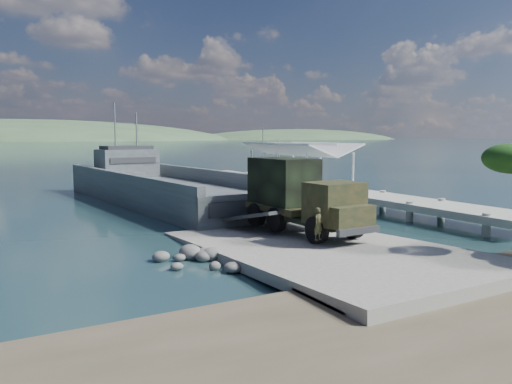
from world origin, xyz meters
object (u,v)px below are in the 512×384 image
(landing_craft, at_px, (166,193))
(soldier, at_px, (318,232))
(sailboat_near, at_px, (280,182))
(sailboat_far, at_px, (263,179))
(military_truck, at_px, (299,196))
(pier, at_px, (306,181))

(landing_craft, relative_size, soldier, 21.44)
(sailboat_near, height_order, sailboat_far, sailboat_far)
(sailboat_near, bearing_deg, military_truck, -119.49)
(pier, height_order, sailboat_near, sailboat_near)
(sailboat_near, xyz_separation_m, sailboat_far, (0.12, 4.23, 0.08))
(military_truck, height_order, soldier, military_truck)
(landing_craft, bearing_deg, military_truck, -91.19)
(sailboat_far, bearing_deg, pier, -98.51)
(pier, relative_size, soldier, 27.46)
(pier, xyz_separation_m, landing_craft, (-13.06, 3.04, -0.78))
(sailboat_near, distance_m, sailboat_far, 4.24)
(landing_craft, relative_size, sailboat_far, 4.77)
(pier, height_order, soldier, pier)
(landing_craft, bearing_deg, pier, -18.20)
(pier, xyz_separation_m, sailboat_near, (4.32, 11.67, -1.29))
(military_truck, xyz_separation_m, sailboat_near, (16.08, 27.72, -2.24))
(landing_craft, bearing_deg, sailboat_far, 31.22)
(soldier, height_order, sailboat_far, sailboat_far)
(sailboat_far, bearing_deg, landing_craft, -136.61)
(soldier, bearing_deg, landing_craft, 70.56)
(sailboat_near, bearing_deg, landing_craft, -152.97)
(military_truck, distance_m, sailboat_far, 35.89)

